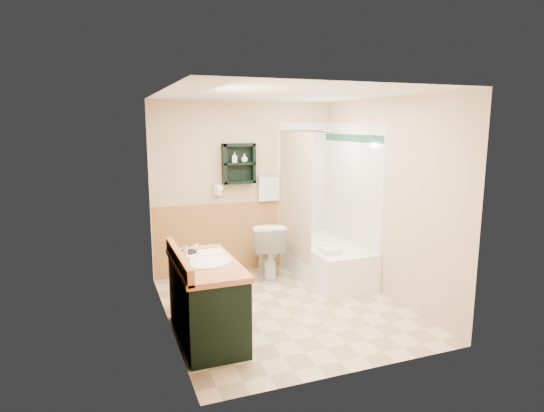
{
  "coord_description": "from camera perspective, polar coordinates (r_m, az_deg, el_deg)",
  "views": [
    {
      "loc": [
        -1.9,
        -4.57,
        2.08
      ],
      "look_at": [
        -0.07,
        0.2,
        1.16
      ],
      "focal_mm": 30.0,
      "sensor_mm": 36.0,
      "label": 1
    }
  ],
  "objects": [
    {
      "name": "tile_right",
      "position": [
        6.28,
        9.78,
        0.63
      ],
      "size": [
        1.5,
        1.5,
        2.1
      ],
      "primitive_type": null,
      "color": "white",
      "rests_on": "right_wall"
    },
    {
      "name": "right_wall",
      "position": [
        5.66,
        14.04,
        0.96
      ],
      "size": [
        0.04,
        3.0,
        2.4
      ],
      "primitive_type": "cube",
      "color": "beige",
      "rests_on": "ground"
    },
    {
      "name": "floor",
      "position": [
        5.37,
        1.54,
        -12.58
      ],
      "size": [
        3.0,
        3.0,
        0.0
      ],
      "primitive_type": "plane",
      "color": "beige",
      "rests_on": "ground"
    },
    {
      "name": "tile_accent",
      "position": [
        6.2,
        9.94,
        8.4
      ],
      "size": [
        1.5,
        1.5,
        0.1
      ],
      "primitive_type": null,
      "color": "#134332",
      "rests_on": "right_wall"
    },
    {
      "name": "ceiling",
      "position": [
        4.96,
        1.68,
        14.14
      ],
      "size": [
        2.6,
        3.0,
        0.04
      ],
      "primitive_type": "cube",
      "color": "white",
      "rests_on": "back_wall"
    },
    {
      "name": "tub_towel",
      "position": [
        5.73,
        7.35,
        -5.63
      ],
      "size": [
        0.23,
        0.19,
        0.07
      ],
      "primitive_type": "cube",
      "color": "white",
      "rests_on": "bathtub"
    },
    {
      "name": "mirror_frame",
      "position": [
        4.11,
        -11.92,
        1.87
      ],
      "size": [
        1.3,
        1.3,
        1.0
      ],
      "primitive_type": null,
      "color": "olive",
      "rests_on": "left_wall"
    },
    {
      "name": "mirror_glass",
      "position": [
        4.11,
        -11.85,
        1.88
      ],
      "size": [
        1.2,
        1.2,
        0.9
      ],
      "primitive_type": null,
      "color": "white",
      "rests_on": "left_wall"
    },
    {
      "name": "bathtub",
      "position": [
        6.28,
        6.86,
        -6.86
      ],
      "size": [
        0.73,
        1.5,
        0.49
      ],
      "primitive_type": "cube",
      "color": "white",
      "rests_on": "ground"
    },
    {
      "name": "back_wall",
      "position": [
        6.44,
        -3.59,
        2.34
      ],
      "size": [
        2.6,
        0.04,
        2.4
      ],
      "primitive_type": "cube",
      "color": "beige",
      "rests_on": "ground"
    },
    {
      "name": "wainscot_left",
      "position": [
        4.87,
        -12.71,
        -8.96
      ],
      "size": [
        2.98,
        2.98,
        1.0
      ],
      "primitive_type": null,
      "color": "tan",
      "rests_on": "left_wall"
    },
    {
      "name": "shower_curtain",
      "position": [
        6.08,
        2.87,
        1.4
      ],
      "size": [
        1.05,
        1.05,
        1.7
      ],
      "primitive_type": null,
      "color": "beige",
      "rests_on": "curtain_rod"
    },
    {
      "name": "counter_towel",
      "position": [
        4.66,
        -7.7,
        -5.89
      ],
      "size": [
        0.25,
        0.2,
        0.04
      ],
      "primitive_type": "cube",
      "color": "white",
      "rests_on": "vanity"
    },
    {
      "name": "toilet",
      "position": [
        6.25,
        -0.66,
        -5.51
      ],
      "size": [
        0.6,
        0.86,
        0.77
      ],
      "primitive_type": "imported",
      "rotation": [
        0.0,
        0.0,
        2.93
      ],
      "color": "white",
      "rests_on": "ground"
    },
    {
      "name": "tile_back",
      "position": [
        6.79,
        4.82,
        1.46
      ],
      "size": [
        0.95,
        0.95,
        2.1
      ],
      "primitive_type": null,
      "color": "white",
      "rests_on": "back_wall"
    },
    {
      "name": "curtain_rod",
      "position": [
        5.85,
        3.65,
        9.41
      ],
      "size": [
        0.03,
        1.6,
        0.03
      ],
      "primitive_type": "cylinder",
      "rotation": [
        1.57,
        0.0,
        0.0
      ],
      "color": "silver",
      "rests_on": "back_wall"
    },
    {
      "name": "soap_bottle_a",
      "position": [
        6.24,
        -4.71,
        5.74
      ],
      "size": [
        0.11,
        0.16,
        0.07
      ],
      "primitive_type": "imported",
      "rotation": [
        0.0,
        0.0,
        -0.38
      ],
      "color": "white",
      "rests_on": "wall_shelf"
    },
    {
      "name": "left_wall",
      "position": [
        4.69,
        -13.46,
        -0.89
      ],
      "size": [
        0.04,
        3.0,
        2.4
      ],
      "primitive_type": "cube",
      "color": "beige",
      "rests_on": "ground"
    },
    {
      "name": "vanity",
      "position": [
        4.58,
        -8.22,
        -11.57
      ],
      "size": [
        0.59,
        1.22,
        0.78
      ],
      "primitive_type": "cube",
      "color": "black",
      "rests_on": "ground"
    },
    {
      "name": "vanity_book",
      "position": [
        4.68,
        -11.19,
        -4.75
      ],
      "size": [
        0.15,
        0.11,
        0.22
      ],
      "primitive_type": "imported",
      "rotation": [
        0.0,
        0.0,
        0.56
      ],
      "color": "black",
      "rests_on": "vanity"
    },
    {
      "name": "wall_shelf",
      "position": [
        6.26,
        -4.19,
        5.33
      ],
      "size": [
        0.45,
        0.15,
        0.55
      ],
      "primitive_type": "cube",
      "color": "black",
      "rests_on": "back_wall"
    },
    {
      "name": "soap_bottle_b",
      "position": [
        6.28,
        -3.49,
        5.9
      ],
      "size": [
        0.12,
        0.14,
        0.09
      ],
      "primitive_type": "imported",
      "rotation": [
        0.0,
        0.0,
        -0.34
      ],
      "color": "white",
      "rests_on": "wall_shelf"
    },
    {
      "name": "wainscot_back",
      "position": [
        6.54,
        -3.43,
        -3.78
      ],
      "size": [
        2.58,
        2.58,
        1.0
      ],
      "primitive_type": null,
      "color": "tan",
      "rests_on": "back_wall"
    },
    {
      "name": "towel_bar",
      "position": [
        6.47,
        -0.45,
        3.73
      ],
      "size": [
        0.4,
        0.06,
        0.4
      ],
      "primitive_type": null,
      "color": "white",
      "rests_on": "back_wall"
    },
    {
      "name": "hair_dryer",
      "position": [
        6.25,
        -6.85,
        2.04
      ],
      "size": [
        0.1,
        0.24,
        0.18
      ],
      "primitive_type": null,
      "color": "white",
      "rests_on": "back_wall"
    }
  ]
}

